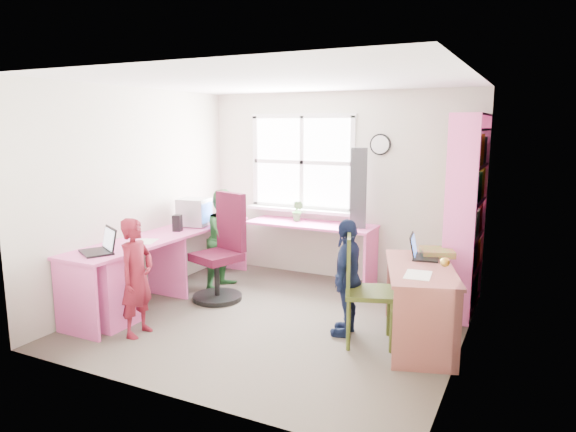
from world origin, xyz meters
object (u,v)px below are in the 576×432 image
at_px(person_navy, 347,277).
at_px(laptop_right, 421,252).
at_px(person_red, 137,277).
at_px(potted_plant, 298,211).
at_px(person_green, 226,239).
at_px(laptop_left, 102,247).
at_px(right_desk, 420,288).
at_px(crt_monitor, 194,212).
at_px(l_desk, 158,269).
at_px(cd_tower, 358,188).
at_px(swivel_chair, 222,254).
at_px(bookshelf, 466,219).
at_px(wooden_chair, 362,285).

bearing_deg(person_navy, laptop_right, 120.41).
bearing_deg(person_red, laptop_right, -64.98).
height_order(potted_plant, person_green, person_green).
height_order(laptop_left, person_navy, person_navy).
distance_m(laptop_right, potted_plant, 2.09).
relative_size(right_desk, crt_monitor, 3.46).
bearing_deg(right_desk, person_navy, 171.99).
bearing_deg(person_red, crt_monitor, 12.22).
bearing_deg(person_red, l_desk, 20.32).
height_order(l_desk, person_green, person_green).
height_order(crt_monitor, cd_tower, cd_tower).
bearing_deg(cd_tower, l_desk, -153.53).
bearing_deg(laptop_right, crt_monitor, 77.75).
relative_size(l_desk, crt_monitor, 7.47).
bearing_deg(person_navy, right_desk, 93.81).
height_order(right_desk, swivel_chair, swivel_chair).
distance_m(swivel_chair, cd_tower, 1.81).
bearing_deg(swivel_chair, person_navy, 6.44).
bearing_deg(person_red, right_desk, -71.79).
xyz_separation_m(laptop_left, person_red, (0.46, -0.03, -0.24)).
bearing_deg(person_green, bookshelf, -77.08).
xyz_separation_m(l_desk, cd_tower, (1.67, 1.72, 0.78)).
height_order(l_desk, crt_monitor, crt_monitor).
distance_m(swivel_chair, person_navy, 1.67).
xyz_separation_m(swivel_chair, potted_plant, (0.42, 1.13, 0.36)).
relative_size(l_desk, wooden_chair, 2.91).
bearing_deg(swivel_chair, l_desk, -106.54).
bearing_deg(laptop_right, person_green, 75.05).
bearing_deg(crt_monitor, laptop_right, -13.40).
bearing_deg(potted_plant, crt_monitor, -140.15).
bearing_deg(right_desk, crt_monitor, 152.08).
distance_m(swivel_chair, person_red, 1.25).
xyz_separation_m(cd_tower, person_green, (-1.44, -0.73, -0.63)).
relative_size(swivel_chair, person_green, 1.00).
height_order(l_desk, swivel_chair, swivel_chair).
xyz_separation_m(cd_tower, person_navy, (0.39, -1.45, -0.67)).
bearing_deg(person_red, person_green, -2.19).
bearing_deg(person_green, right_desk, -100.87).
height_order(crt_monitor, person_navy, person_navy).
height_order(wooden_chair, laptop_right, wooden_chair).
bearing_deg(person_navy, crt_monitor, -111.73).
xyz_separation_m(bookshelf, potted_plant, (-2.11, 0.28, -0.11)).
bearing_deg(bookshelf, person_red, -141.93).
bearing_deg(swivel_chair, laptop_left, -98.12).
bearing_deg(bookshelf, laptop_right, -111.30).
xyz_separation_m(bookshelf, laptop_right, (-0.30, -0.77, -0.23)).
height_order(swivel_chair, cd_tower, cd_tower).
xyz_separation_m(person_green, person_navy, (1.84, -0.72, -0.05)).
height_order(wooden_chair, laptop_left, wooden_chair).
bearing_deg(laptop_right, cd_tower, 35.85).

